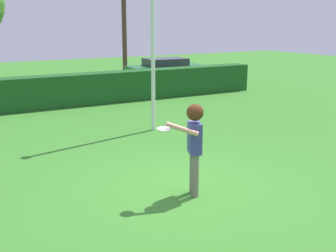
{
  "coord_description": "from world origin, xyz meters",
  "views": [
    {
      "loc": [
        -4.38,
        -6.91,
        3.27
      ],
      "look_at": [
        -0.03,
        0.63,
        1.15
      ],
      "focal_mm": 46.52,
      "sensor_mm": 36.0,
      "label": 1
    }
  ],
  "objects_px": {
    "person": "(194,139)",
    "parked_car_green": "(165,68)",
    "lamppost": "(153,6)",
    "frisbee": "(164,129)"
  },
  "relations": [
    {
      "from": "person",
      "to": "parked_car_green",
      "type": "relative_size",
      "value": 0.41
    },
    {
      "from": "frisbee",
      "to": "parked_car_green",
      "type": "relative_size",
      "value": 0.06
    },
    {
      "from": "person",
      "to": "frisbee",
      "type": "height_order",
      "value": "person"
    },
    {
      "from": "frisbee",
      "to": "lamppost",
      "type": "relative_size",
      "value": 0.04
    },
    {
      "from": "lamppost",
      "to": "parked_car_green",
      "type": "xyz_separation_m",
      "value": [
        5.82,
        9.48,
        -2.98
      ]
    },
    {
      "from": "person",
      "to": "parked_car_green",
      "type": "height_order",
      "value": "person"
    },
    {
      "from": "frisbee",
      "to": "lamppost",
      "type": "distance_m",
      "value": 5.86
    },
    {
      "from": "frisbee",
      "to": "parked_car_green",
      "type": "height_order",
      "value": "frisbee"
    },
    {
      "from": "parked_car_green",
      "to": "frisbee",
      "type": "bearing_deg",
      "value": -119.74
    },
    {
      "from": "lamppost",
      "to": "parked_car_green",
      "type": "bearing_deg",
      "value": 58.47
    }
  ]
}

